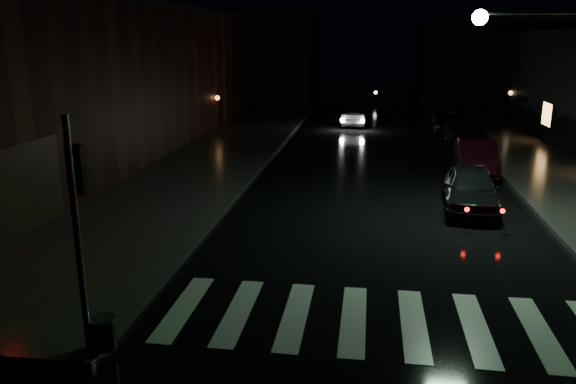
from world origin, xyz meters
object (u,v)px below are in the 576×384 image
at_px(parked_car_b, 476,157).
at_px(parked_car_c, 464,133).
at_px(parked_car_a, 471,189).
at_px(oncoming_car, 356,115).
at_px(parked_car_d, 452,119).

bearing_deg(parked_car_b, parked_car_c, 89.56).
distance_m(parked_car_a, oncoming_car, 18.98).
relative_size(parked_car_c, parked_car_d, 0.89).
relative_size(parked_car_a, parked_car_c, 0.91).
height_order(parked_car_c, parked_car_d, parked_car_d).
bearing_deg(parked_car_c, parked_car_d, 85.32).
height_order(parked_car_d, oncoming_car, parked_car_d).
height_order(parked_car_a, parked_car_c, parked_car_a).
distance_m(parked_car_a, parked_car_b, 5.59).
height_order(parked_car_b, parked_car_d, parked_car_d).
height_order(parked_car_a, oncoming_car, parked_car_a).
height_order(parked_car_a, parked_car_d, parked_car_d).
xyz_separation_m(parked_car_a, parked_car_c, (1.61, 12.02, -0.05)).
distance_m(parked_car_c, parked_car_d, 4.90).
bearing_deg(parked_car_b, parked_car_d, 91.53).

